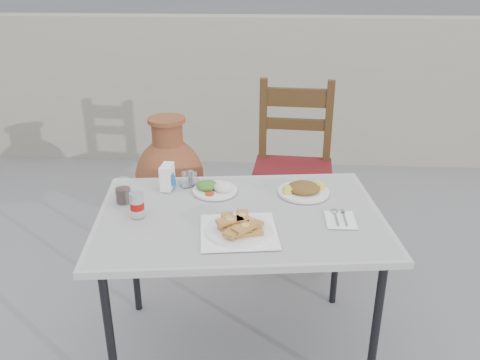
# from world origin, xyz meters

# --- Properties ---
(cafe_table) EXTENTS (1.22, 0.90, 0.69)m
(cafe_table) POSITION_xyz_m (-0.12, 0.11, 0.64)
(cafe_table) COLOR black
(cafe_table) RESTS_ON ground
(pide_plate) EXTENTS (0.32, 0.32, 0.06)m
(pide_plate) POSITION_xyz_m (-0.12, -0.04, 0.72)
(pide_plate) COLOR white
(pide_plate) RESTS_ON cafe_table
(salad_rice_plate) EXTENTS (0.19, 0.19, 0.05)m
(salad_rice_plate) POSITION_xyz_m (-0.24, 0.31, 0.71)
(salad_rice_plate) COLOR white
(salad_rice_plate) RESTS_ON cafe_table
(salad_chopped_plate) EXTENTS (0.22, 0.22, 0.05)m
(salad_chopped_plate) POSITION_xyz_m (0.14, 0.31, 0.71)
(salad_chopped_plate) COLOR white
(salad_chopped_plate) RESTS_ON cafe_table
(soda_can) EXTENTS (0.06, 0.06, 0.10)m
(soda_can) POSITION_xyz_m (-0.52, 0.06, 0.74)
(soda_can) COLOR silver
(soda_can) RESTS_ON cafe_table
(cola_glass) EXTENTS (0.07, 0.07, 0.10)m
(cola_glass) POSITION_xyz_m (-0.61, 0.18, 0.73)
(cola_glass) COLOR white
(cola_glass) RESTS_ON cafe_table
(napkin_holder) EXTENTS (0.06, 0.09, 0.11)m
(napkin_holder) POSITION_xyz_m (-0.45, 0.33, 0.75)
(napkin_holder) COLOR white
(napkin_holder) RESTS_ON cafe_table
(condiment_caddy) EXTENTS (0.11, 0.10, 0.06)m
(condiment_caddy) POSITION_xyz_m (-0.36, 0.38, 0.71)
(condiment_caddy) COLOR #B4B4BB
(condiment_caddy) RESTS_ON cafe_table
(cutlery_napkin) EXTENTS (0.12, 0.16, 0.01)m
(cutlery_napkin) POSITION_xyz_m (0.27, 0.09, 0.69)
(cutlery_napkin) COLOR white
(cutlery_napkin) RESTS_ON cafe_table
(chair) EXTENTS (0.47, 0.47, 1.00)m
(chair) POSITION_xyz_m (0.13, 1.01, 0.52)
(chair) COLOR #3B2510
(chair) RESTS_ON ground
(terracotta_urn) EXTENTS (0.44, 0.44, 0.76)m
(terracotta_urn) POSITION_xyz_m (-0.62, 1.16, 0.35)
(terracotta_urn) COLOR brown
(terracotta_urn) RESTS_ON ground
(back_wall) EXTENTS (6.00, 0.25, 1.20)m
(back_wall) POSITION_xyz_m (0.00, 2.50, 0.60)
(back_wall) COLOR gray
(back_wall) RESTS_ON ground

